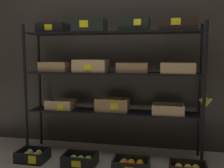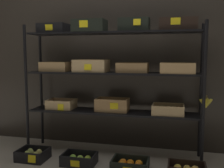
{
  "view_description": "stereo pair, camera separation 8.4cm",
  "coord_description": "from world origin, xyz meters",
  "px_view_note": "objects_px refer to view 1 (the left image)",
  "views": [
    {
      "loc": [
        0.59,
        -2.82,
        1.11
      ],
      "look_at": [
        0.0,
        0.0,
        0.78
      ],
      "focal_mm": 43.28,
      "sensor_mm": 36.0,
      "label": 1
    },
    {
      "loc": [
        0.67,
        -2.8,
        1.11
      ],
      "look_at": [
        0.0,
        0.0,
        0.78
      ],
      "focal_mm": 43.28,
      "sensor_mm": 36.0,
      "label": 2
    }
  ],
  "objects_px": {
    "crate_ground_pear": "(33,156)",
    "crate_ground_apple_green": "(80,160)",
    "crate_ground_orange": "(131,165)",
    "display_rack": "(114,69)"
  },
  "relations": [
    {
      "from": "display_rack",
      "to": "crate_ground_apple_green",
      "type": "distance_m",
      "value": 1.01
    },
    {
      "from": "display_rack",
      "to": "crate_ground_apple_green",
      "type": "relative_size",
      "value": 5.91
    },
    {
      "from": "crate_ground_pear",
      "to": "crate_ground_orange",
      "type": "height_order",
      "value": "crate_ground_pear"
    },
    {
      "from": "display_rack",
      "to": "crate_ground_pear",
      "type": "distance_m",
      "value": 1.25
    },
    {
      "from": "crate_ground_pear",
      "to": "crate_ground_apple_green",
      "type": "distance_m",
      "value": 0.52
    },
    {
      "from": "crate_ground_apple_green",
      "to": "crate_ground_orange",
      "type": "height_order",
      "value": "crate_ground_apple_green"
    },
    {
      "from": "crate_ground_pear",
      "to": "crate_ground_apple_green",
      "type": "height_order",
      "value": "crate_ground_pear"
    },
    {
      "from": "display_rack",
      "to": "crate_ground_pear",
      "type": "relative_size",
      "value": 6.55
    },
    {
      "from": "display_rack",
      "to": "crate_ground_orange",
      "type": "relative_size",
      "value": 5.68
    },
    {
      "from": "crate_ground_pear",
      "to": "crate_ground_apple_green",
      "type": "bearing_deg",
      "value": -0.12
    }
  ]
}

